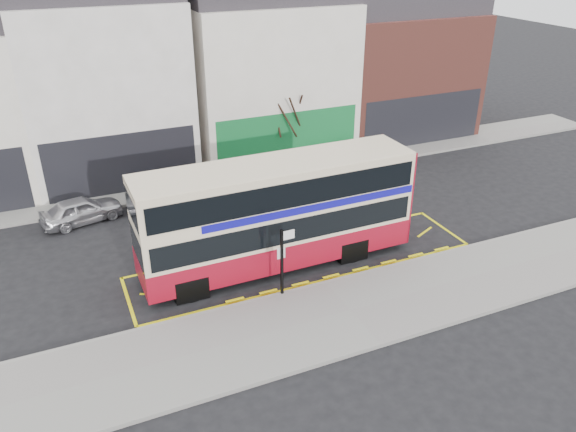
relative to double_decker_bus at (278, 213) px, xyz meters
name	(u,v)px	position (x,y,z in m)	size (l,w,h in m)	color
ground	(321,280)	(0.99, -1.82, -2.28)	(120.00, 120.00, 0.00)	black
pavement	(350,312)	(0.99, -4.12, -2.20)	(40.00, 4.00, 0.15)	gray
kerb	(325,284)	(0.99, -2.19, -2.20)	(40.00, 0.15, 0.15)	gray
far_pavement	(230,176)	(0.99, 9.18, -2.20)	(50.00, 3.00, 0.15)	gray
road_markings	(303,260)	(0.99, -0.22, -2.27)	(14.00, 3.40, 0.01)	#FBF40D
terrace_left	(101,73)	(-4.51, 13.17, 3.05)	(8.00, 8.01, 11.80)	white
terrace_green_shop	(261,63)	(4.49, 13.17, 2.80)	(9.00, 8.01, 11.30)	white
terrace_right	(392,59)	(13.49, 13.17, 2.30)	(9.00, 8.01, 10.30)	brown
double_decker_bus	(278,213)	(0.00, 0.00, 0.00)	(10.86, 2.60, 4.33)	beige
bus_stop_post	(283,255)	(-0.73, -2.21, -0.51)	(0.66, 0.12, 2.65)	black
car_silver	(81,210)	(-6.86, 6.91, -1.66)	(1.45, 3.61, 1.23)	silver
car_grey	(174,192)	(-2.55, 6.98, -1.57)	(1.50, 4.29, 1.42)	#404448
car_white	(366,155)	(8.53, 7.53, -1.55)	(2.03, 5.00, 1.45)	silver
street_tree_right	(287,103)	(4.53, 9.56, 1.35)	(2.46, 2.46, 5.32)	#2F1E15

